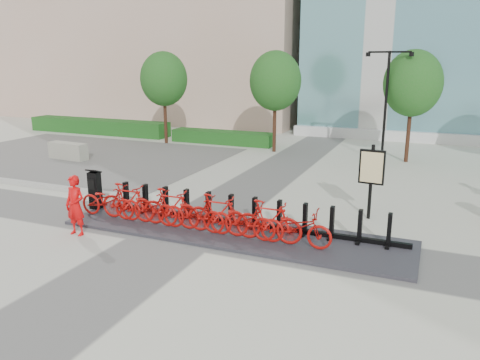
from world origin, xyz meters
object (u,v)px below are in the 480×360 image
at_px(kiosk, 95,189).
at_px(jersey_barrier, 68,151).
at_px(worker_red, 75,205).
at_px(bike_0, 108,201).
at_px(map_sign, 372,170).

height_order(kiosk, jersey_barrier, kiosk).
distance_m(kiosk, worker_red, 2.08).
bearing_deg(bike_0, kiosk, 59.56).
xyz_separation_m(bike_0, worker_red, (0.02, -1.35, 0.26)).
bearing_deg(map_sign, kiosk, -157.34).
distance_m(bike_0, jersey_barrier, 9.73).
bearing_deg(bike_0, map_sign, -66.69).
xyz_separation_m(bike_0, jersey_barrier, (-7.35, 6.37, -0.17)).
bearing_deg(kiosk, jersey_barrier, 133.05).
bearing_deg(worker_red, bike_0, 93.04).
bearing_deg(jersey_barrier, bike_0, -36.22).
xyz_separation_m(kiosk, map_sign, (8.02, 2.56, 0.79)).
bearing_deg(worker_red, map_sign, 34.13).
bearing_deg(kiosk, bike_0, -35.24).
distance_m(bike_0, worker_red, 1.38).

